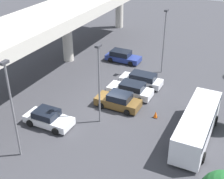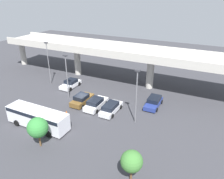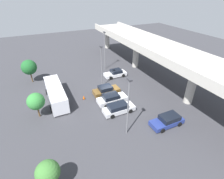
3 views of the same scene
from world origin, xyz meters
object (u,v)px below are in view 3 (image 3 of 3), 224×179
object	(u,v)px
shuttle_bus	(55,93)
traffic_cone	(84,97)
parked_car_4	(168,121)
lamp_post_near_aisle	(105,48)
tree_front_right	(36,101)
parked_car_1	(106,90)
tree_front_left	(29,67)
lamp_post_by_overpass	(101,64)
lamp_post_mid_lot	(128,104)
tree_front_far_right	(48,172)
parked_car_2	(112,99)
parked_car_3	(118,108)
parked_car_0	(115,73)

from	to	relation	value
shuttle_bus	traffic_cone	world-z (taller)	shuttle_bus
parked_car_4	traffic_cone	bearing A→B (deg)	-52.34
lamp_post_near_aisle	tree_front_right	distance (m)	19.56
parked_car_1	tree_front_right	world-z (taller)	tree_front_right
shuttle_bus	lamp_post_near_aisle	distance (m)	15.49
lamp_post_near_aisle	tree_front_left	bearing A→B (deg)	-91.34
parked_car_4	shuttle_bus	bearing A→B (deg)	-44.49
tree_front_right	lamp_post_by_overpass	bearing A→B (deg)	111.15
lamp_post_mid_lot	traffic_cone	distance (m)	11.30
tree_front_far_right	lamp_post_near_aisle	bearing A→B (deg)	146.62
shuttle_bus	parked_car_2	bearing A→B (deg)	-118.48
lamp_post_near_aisle	tree_front_right	size ratio (longest dim) A/B	2.17
parked_car_4	lamp_post_mid_lot	xyz separation A→B (m)	(-0.97, -5.85, 3.95)
parked_car_2	parked_car_4	xyz separation A→B (m)	(8.14, 4.64, -0.02)
lamp_post_mid_lot	lamp_post_by_overpass	world-z (taller)	lamp_post_mid_lot
parked_car_4	shuttle_bus	size ratio (longest dim) A/B	0.51
tree_front_right	parked_car_1	bearing A→B (deg)	97.47
parked_car_2	parked_car_4	size ratio (longest dim) A/B	1.04
parked_car_2	parked_car_3	bearing A→B (deg)	-94.11
lamp_post_mid_lot	tree_front_left	distance (m)	22.94
tree_front_left	tree_front_far_right	world-z (taller)	tree_front_left
parked_car_3	lamp_post_by_overpass	bearing A→B (deg)	84.09
lamp_post_mid_lot	tree_front_far_right	world-z (taller)	lamp_post_mid_lot
parked_car_3	tree_front_left	bearing A→B (deg)	124.62
lamp_post_mid_lot	traffic_cone	size ratio (longest dim) A/B	11.37
shuttle_bus	lamp_post_near_aisle	size ratio (longest dim) A/B	1.09
lamp_post_mid_lot	traffic_cone	world-z (taller)	lamp_post_mid_lot
tree_front_far_right	tree_front_left	bearing A→B (deg)	-179.54
parked_car_2	shuttle_bus	xyz separation A→B (m)	(-4.42, -8.14, 0.83)
parked_car_1	lamp_post_by_overpass	xyz separation A→B (m)	(-3.10, 0.50, 3.83)
parked_car_2	lamp_post_near_aisle	size ratio (longest dim) A/B	0.58
parked_car_3	lamp_post_near_aisle	size ratio (longest dim) A/B	0.58
parked_car_2	tree_front_right	size ratio (longest dim) A/B	1.26
parked_car_4	tree_front_left	bearing A→B (deg)	-53.33
parked_car_3	tree_front_right	bearing A→B (deg)	159.60
parked_car_4	traffic_cone	xyz separation A→B (m)	(-11.05, -8.53, -0.39)
parked_car_3	parked_car_4	xyz separation A→B (m)	(5.33, 4.84, -0.01)
parked_car_2	tree_front_far_right	distance (m)	15.45
tree_front_left	parked_car_4	bearing A→B (deg)	36.67
tree_front_left	traffic_cone	distance (m)	13.14
lamp_post_mid_lot	parked_car_3	bearing A→B (deg)	166.98
parked_car_0	parked_car_4	bearing A→B (deg)	89.43
lamp_post_mid_lot	tree_front_right	size ratio (longest dim) A/B	2.05
tree_front_right	tree_front_far_right	distance (m)	11.81
lamp_post_near_aisle	traffic_cone	size ratio (longest dim) A/B	12.00
parked_car_0	parked_car_3	size ratio (longest dim) A/B	0.95
parked_car_2	lamp_post_by_overpass	xyz separation A→B (m)	(-5.86, 0.70, 3.85)
parked_car_3	lamp_post_near_aisle	distance (m)	16.95
parked_car_4	tree_front_right	world-z (taller)	tree_front_right
lamp_post_mid_lot	parked_car_0	bearing A→B (deg)	158.93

